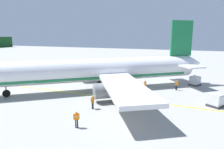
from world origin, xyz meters
TOP-DOWN VIEW (x-y plane):
  - airliner_foreground at (20.57, 20.23)m, footprint 29.89×34.71m
  - cargo_container_near at (19.04, 2.21)m, footprint 2.42×2.42m
  - cargo_container_mid at (30.28, 4.89)m, footprint 2.34×2.34m
  - crew_marshaller at (23.12, 12.62)m, footprint 0.51×0.46m
  - crew_loader_left at (6.73, 15.90)m, footprint 0.48×0.48m
  - crew_loader_right at (12.15, 16.88)m, footprint 0.62×0.30m
  - crew_supervisor at (25.43, 7.75)m, footprint 0.44×0.54m
  - apron_guide_line at (17.42, 15.68)m, footprint 0.30×60.00m

SIDE VIEW (x-z plane):
  - apron_guide_line at x=17.42m, z-range 0.00..0.01m
  - cargo_container_mid at x=30.28m, z-range -0.06..1.78m
  - cargo_container_near at x=19.04m, z-range -0.06..1.80m
  - crew_supervisor at x=25.43m, z-range 0.15..1.85m
  - crew_loader_left at x=6.73m, z-range 0.16..1.93m
  - crew_loader_right at x=12.15m, z-range 0.17..1.95m
  - crew_marshaller at x=23.12m, z-range 0.17..1.96m
  - airliner_foreground at x=20.57m, z-range -2.56..9.34m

